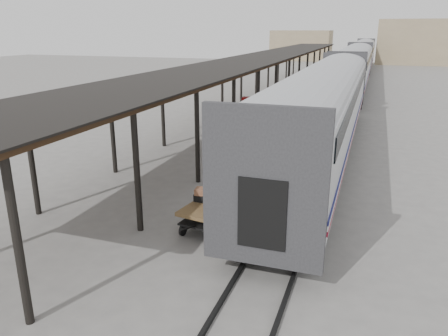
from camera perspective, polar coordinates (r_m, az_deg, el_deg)
ground at (r=15.80m, az=-2.97°, el=-5.78°), size 160.00×160.00×0.00m
train at (r=47.41m, az=16.54°, el=12.65°), size 3.45×76.01×4.01m
canopy at (r=38.52m, az=5.77°, el=14.22°), size 4.90×64.30×4.15m
rails at (r=47.88m, az=16.28°, el=9.54°), size 1.54×150.00×0.12m
building_far at (r=91.85m, az=25.13°, el=14.69°), size 18.00×10.00×8.00m
building_left at (r=96.72m, az=10.08°, el=15.50°), size 12.00×8.00×6.00m
baggage_cart at (r=14.38m, az=-1.67°, el=-5.39°), size 1.61×2.57×0.86m
suitcase_stack at (r=14.54m, az=-1.49°, el=-3.47°), size 1.32×1.03×0.45m
luggage_tug at (r=32.65m, az=3.11°, el=7.76°), size 1.20×1.75×1.45m
porter at (r=13.37m, az=-1.68°, el=-2.62°), size 0.58×0.68×1.58m
pedestrian at (r=32.59m, az=4.06°, el=7.99°), size 1.02×0.60×1.62m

